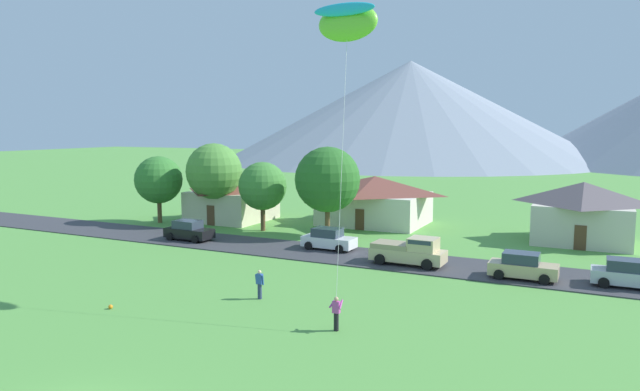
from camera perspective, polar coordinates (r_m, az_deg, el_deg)
name	(u,v)px	position (r m, az deg, el deg)	size (l,w,h in m)	color
road_strip	(364,257)	(43.38, 4.33, -6.11)	(160.00, 6.13, 0.08)	#38383D
mountain_central_ridge	(410,111)	(167.84, 8.90, 8.25)	(107.56, 107.56, 28.29)	gray
house_leftmost	(232,196)	(60.88, -8.71, -0.09)	(7.88, 8.01, 4.80)	beige
house_left_center	(375,199)	(58.12, 5.44, -0.36)	(10.62, 8.62, 4.82)	beige
house_right_center	(583,211)	(53.20, 24.56, -1.43)	(8.18, 7.37, 5.15)	beige
tree_near_left	(214,171)	(57.71, -10.45, 2.36)	(5.53, 5.53, 8.14)	#4C3823
tree_left_of_center	(263,186)	(54.00, -5.71, 0.93)	(4.52, 4.52, 6.49)	brown
tree_center	(327,180)	(50.63, 0.75, 1.59)	(5.79, 5.79, 8.02)	brown
tree_right_of_center	(159,180)	(60.58, -15.69, 1.50)	(4.80, 4.80, 6.79)	brown
parked_car_black_west_end	(189,231)	(50.71, -12.86, -3.42)	(4.22, 2.12, 1.68)	black
parked_car_white_mid_west	(329,239)	(45.74, 0.85, -4.36)	(4.24, 2.15, 1.68)	white
parked_car_silver_mid_east	(628,274)	(39.81, 28.19, -6.87)	(4.22, 2.11, 1.68)	#B7BCC1
parked_car_tan_east_end	(523,266)	(39.21, 19.43, -6.64)	(4.20, 2.09, 1.68)	tan
pickup_truck_sand_west_side	(410,251)	(41.13, 8.89, -5.44)	(5.25, 2.42, 1.99)	#C6B284
kite_flyer_with_kite	(347,25)	(32.37, 2.71, 16.51)	(3.78, 6.11, 16.45)	black
watcher_person	(260,284)	(33.19, -6.00, -8.69)	(0.56, 0.24, 1.68)	navy
soccer_ball	(111,307)	(33.43, -20.03, -10.31)	(0.24, 0.24, 0.24)	orange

